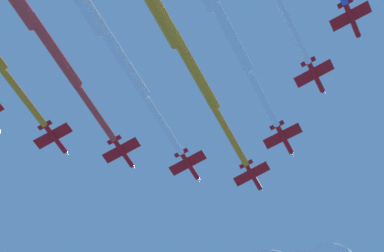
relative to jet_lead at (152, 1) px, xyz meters
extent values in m
cylinder|color=red|center=(44.52, 23.11, 0.05)|extent=(8.59, 5.36, 1.33)
cone|color=white|center=(48.99, 25.45, 0.05)|extent=(1.74, 1.72, 1.26)
cylinder|color=black|center=(40.31, 20.90, 0.05)|extent=(0.99, 1.16, 0.99)
ellipsoid|color=black|center=(46.22, 24.12, 0.51)|extent=(2.10, 1.68, 0.84)
cube|color=red|center=(44.05, 22.85, 0.00)|extent=(6.20, 8.52, 2.10)
cube|color=white|center=(42.30, 26.18, -0.83)|extent=(2.36, 1.69, 0.26)
cube|color=white|center=(45.78, 19.55, 0.97)|extent=(2.36, 1.69, 0.26)
cube|color=red|center=(41.17, 21.35, 0.05)|extent=(2.43, 3.29, 0.84)
cube|color=white|center=(41.07, 21.55, 0.98)|extent=(1.50, 1.15, 1.88)
cylinder|color=orange|center=(32.23, 16.66, 0.05)|extent=(18.77, 10.94, 1.69)
cylinder|color=orange|center=(16.72, 8.19, 0.12)|extent=(19.17, 11.68, 2.53)
cylinder|color=orange|center=(0.89, 0.34, 0.03)|extent=(19.56, 12.43, 3.38)
cylinder|color=red|center=(30.42, 28.45, -1.06)|extent=(8.62, 5.26, 1.32)
cone|color=white|center=(34.92, 30.74, -1.06)|extent=(1.73, 1.71, 1.25)
cylinder|color=black|center=(26.18, 26.30, -1.06)|extent=(0.98, 1.15, 0.99)
ellipsoid|color=black|center=(32.13, 29.44, -0.60)|extent=(2.10, 1.66, 0.83)
cube|color=red|center=(29.94, 28.19, -1.11)|extent=(6.13, 8.55, 2.02)
cube|color=white|center=(28.23, 31.55, -1.91)|extent=(2.37, 1.67, 0.25)
cube|color=white|center=(31.63, 24.86, -0.17)|extent=(2.37, 1.67, 0.25)
cube|color=red|center=(27.05, 26.74, -1.06)|extent=(2.40, 3.30, 0.82)
cube|color=white|center=(26.95, 26.93, -0.13)|extent=(1.49, 1.12, 1.88)
cylinder|color=white|center=(18.10, 22.19, -1.06)|extent=(18.72, 10.63, 1.68)
cylinder|color=white|center=(2.62, 13.99, -0.99)|extent=(19.10, 11.38, 2.52)
cylinder|color=red|center=(40.69, 8.52, -3.38)|extent=(8.59, 5.26, 1.29)
cone|color=white|center=(45.18, 10.83, -3.38)|extent=(1.72, 1.68, 1.22)
cylinder|color=black|center=(36.46, 6.35, -3.38)|extent=(0.97, 1.13, 0.97)
ellipsoid|color=black|center=(42.41, 9.50, -2.92)|extent=(2.09, 1.65, 0.81)
cube|color=red|center=(40.21, 8.27, -3.43)|extent=(6.18, 8.60, 1.72)
cube|color=white|center=(38.48, 11.64, -4.08)|extent=(2.37, 1.68, 0.23)
cube|color=white|center=(41.93, 4.91, -2.63)|extent=(2.37, 1.68, 0.23)
cube|color=red|center=(37.33, 6.79, -3.38)|extent=(2.42, 3.31, 0.70)
cube|color=white|center=(37.24, 6.95, -2.44)|extent=(1.46, 1.06, 1.89)
cylinder|color=white|center=(29.18, 2.61, -3.38)|extent=(16.88, 9.74, 1.64)
cylinder|color=white|center=(15.28, -4.85, -3.32)|extent=(17.26, 10.47, 2.46)
cylinder|color=red|center=(16.31, 33.79, -1.77)|extent=(8.60, 5.31, 1.32)
cone|color=white|center=(20.80, 36.11, -1.77)|extent=(1.73, 1.71, 1.26)
cylinder|color=black|center=(12.09, 31.61, -1.77)|extent=(0.99, 1.16, 0.99)
ellipsoid|color=black|center=(18.02, 34.80, -1.32)|extent=(2.10, 1.67, 0.84)
cube|color=red|center=(15.84, 33.53, -1.82)|extent=(6.17, 8.53, 2.08)
cube|color=white|center=(14.11, 36.87, -2.64)|extent=(2.37, 1.68, 0.26)
cube|color=white|center=(17.55, 30.22, -0.86)|extent=(2.37, 1.68, 0.26)
cube|color=red|center=(12.95, 32.05, -1.77)|extent=(2.42, 3.29, 0.84)
cube|color=white|center=(12.85, 32.25, -0.85)|extent=(1.50, 1.14, 1.88)
cylinder|color=red|center=(4.75, 27.80, -1.77)|extent=(17.06, 9.93, 1.69)
cylinder|color=red|center=(-9.28, 20.21, -1.70)|extent=(17.45, 10.68, 2.53)
cylinder|color=red|center=(36.86, -6.07, -0.09)|extent=(8.64, 5.18, 1.31)
cone|color=white|center=(41.38, -3.82, -0.09)|extent=(1.72, 1.69, 1.24)
cylinder|color=black|center=(32.60, -8.18, -0.09)|extent=(0.97, 1.14, 0.98)
ellipsoid|color=black|center=(38.59, -5.10, 0.37)|extent=(2.10, 1.64, 0.82)
cube|color=red|center=(36.38, -6.32, -0.14)|extent=(6.09, 8.58, 1.89)
cube|color=white|center=(34.70, -2.93, -0.87)|extent=(2.37, 1.66, 0.24)
cube|color=white|center=(38.05, -9.67, 0.73)|extent=(2.37, 1.66, 0.24)
cube|color=red|center=(33.47, -7.75, -0.09)|extent=(2.39, 3.31, 0.76)
cube|color=white|center=(33.39, -7.57, 0.84)|extent=(1.48, 1.08, 1.88)
cylinder|color=white|center=(24.17, -12.38, -0.09)|extent=(19.53, 10.84, 1.66)
cylinder|color=red|center=(2.21, 39.13, -2.03)|extent=(8.63, 5.22, 1.31)
cone|color=white|center=(6.72, 41.40, -2.03)|extent=(1.72, 1.70, 1.25)
cylinder|color=black|center=(-2.04, 37.00, -2.03)|extent=(0.98, 1.15, 0.99)
ellipsoid|color=black|center=(3.93, 40.11, -1.57)|extent=(2.10, 1.65, 0.83)
cube|color=red|center=(1.73, 38.88, -2.07)|extent=(6.11, 8.56, 1.97)
cube|color=white|center=(0.03, 42.25, -2.85)|extent=(2.37, 1.66, 0.25)
cube|color=white|center=(3.41, 35.54, -1.16)|extent=(2.37, 1.66, 0.25)
cube|color=red|center=(-1.17, 37.43, -2.03)|extent=(2.40, 3.30, 0.80)
cube|color=white|center=(-1.26, 37.62, -1.10)|extent=(1.49, 1.11, 1.88)
cylinder|color=orange|center=(-9.44, 33.27, -2.03)|extent=(17.17, 9.75, 1.67)
cylinder|color=red|center=(33.03, -20.65, -0.56)|extent=(8.58, 5.35, 1.32)
cone|color=white|center=(37.50, -18.31, -0.56)|extent=(1.73, 1.72, 1.26)
ellipsoid|color=black|center=(34.73, -19.64, -0.11)|extent=(2.10, 1.68, 0.84)
cube|color=red|center=(32.55, -20.91, -0.61)|extent=(6.21, 8.52, 2.05)
cube|color=white|center=(30.80, -17.58, -1.42)|extent=(2.36, 1.69, 0.26)
cube|color=white|center=(34.29, -24.22, 0.34)|extent=(2.36, 1.69, 0.26)
cube|color=red|center=(29.68, -22.41, -0.56)|extent=(2.43, 3.29, 0.83)
cube|color=white|center=(29.58, -22.22, 0.36)|extent=(1.50, 1.14, 1.88)
cube|color=white|center=(-10.69, 40.87, 1.03)|extent=(2.37, 1.67, 0.24)
camera|label=1|loc=(-43.97, -70.53, -141.68)|focal=78.85mm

